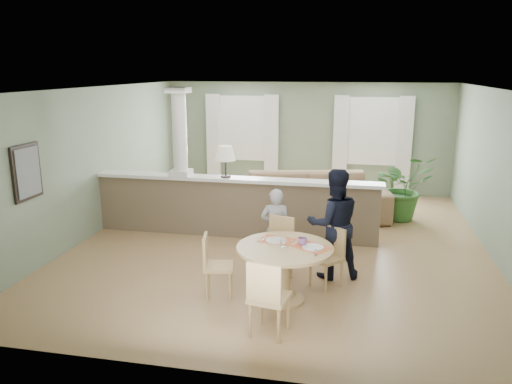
% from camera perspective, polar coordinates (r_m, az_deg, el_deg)
% --- Properties ---
extents(ground, '(8.00, 8.00, 0.00)m').
position_cam_1_polar(ground, '(8.95, 2.84, -5.81)').
color(ground, tan).
rests_on(ground, ground).
extents(room_shell, '(7.02, 8.02, 2.71)m').
position_cam_1_polar(room_shell, '(9.13, 3.40, 6.30)').
color(room_shell, gray).
rests_on(room_shell, ground).
extents(pony_wall, '(5.32, 0.38, 2.70)m').
position_cam_1_polar(pony_wall, '(9.12, -3.05, -0.79)').
color(pony_wall, brown).
rests_on(pony_wall, ground).
extents(sofa, '(3.37, 1.89, 0.93)m').
position_cam_1_polar(sofa, '(10.25, 6.03, -0.58)').
color(sofa, brown).
rests_on(sofa, ground).
extents(houseplant, '(1.56, 1.48, 1.35)m').
position_cam_1_polar(houseplant, '(10.58, 16.33, 0.56)').
color(houseplant, '#306227').
rests_on(houseplant, ground).
extents(dining_table, '(1.27, 1.27, 0.87)m').
position_cam_1_polar(dining_table, '(6.60, 3.38, -7.52)').
color(dining_table, tan).
rests_on(dining_table, ground).
extents(chair_far_boy, '(0.51, 0.51, 0.92)m').
position_cam_1_polar(chair_far_boy, '(7.35, 2.59, -6.10)').
color(chair_far_boy, tan).
rests_on(chair_far_boy, ground).
extents(chair_far_man, '(0.54, 0.54, 0.85)m').
position_cam_1_polar(chair_far_man, '(7.20, 8.43, -7.01)').
color(chair_far_man, tan).
rests_on(chair_far_man, ground).
extents(chair_near, '(0.49, 0.49, 0.94)m').
position_cam_1_polar(chair_near, '(5.79, 1.30, -11.70)').
color(chair_near, tan).
rests_on(chair_near, ground).
extents(chair_side, '(0.46, 0.46, 0.86)m').
position_cam_1_polar(chair_side, '(6.83, -4.87, -8.03)').
color(chair_side, tan).
rests_on(chair_side, ground).
extents(child_person, '(0.50, 0.36, 1.27)m').
position_cam_1_polar(child_person, '(7.67, 2.24, -4.22)').
color(child_person, '#939398').
rests_on(child_person, ground).
extents(man_person, '(0.94, 0.83, 1.64)m').
position_cam_1_polar(man_person, '(7.38, 8.88, -3.61)').
color(man_person, black).
rests_on(man_person, ground).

